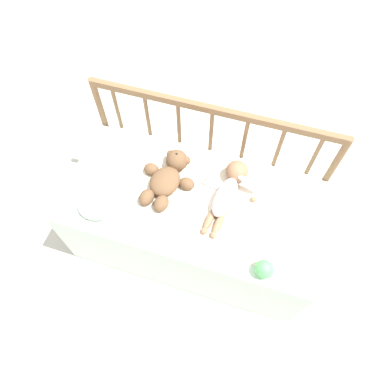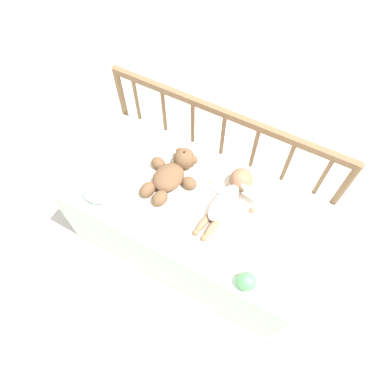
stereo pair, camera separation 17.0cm
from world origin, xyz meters
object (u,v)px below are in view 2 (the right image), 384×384
at_px(teddy_bear, 172,173).
at_px(small_pillow, 98,190).
at_px(toy_ball, 247,281).
at_px(baby, 229,195).

xyz_separation_m(teddy_bear, small_pillow, (-0.28, -0.26, -0.02)).
bearing_deg(teddy_bear, toy_ball, -29.88).
bearing_deg(baby, teddy_bear, -176.36).
distance_m(baby, small_pillow, 0.67).
height_order(baby, toy_ball, baby).
distance_m(small_pillow, toy_ball, 0.86).
bearing_deg(small_pillow, baby, 25.15).
xyz_separation_m(baby, toy_ball, (0.25, -0.35, -0.01)).
bearing_deg(baby, small_pillow, -154.85).
relative_size(teddy_bear, toy_ball, 4.27).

